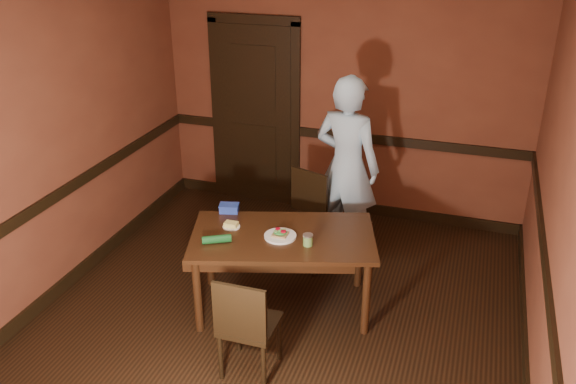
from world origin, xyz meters
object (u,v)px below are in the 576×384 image
Objects in this scene: cheese_saucer at (231,225)px; sandwich_plate at (280,235)px; sauce_jar at (308,240)px; person at (347,167)px; food_tub at (229,208)px; chair_near at (250,322)px; dining_table at (283,271)px; chair_far at (310,222)px.

sandwich_plate is at bearing -4.17° from cheese_saucer.
sauce_jar is at bearing -7.37° from cheese_saucer.
food_tub is at bearing 58.95° from person.
cheese_saucer is (-0.73, -1.15, -0.18)m from person.
chair_near is at bearing -59.76° from cheese_saucer.
sauce_jar is (0.24, -0.10, 0.40)m from dining_table.
sandwich_plate is 1.36× the size of food_tub.
chair_near is at bearing -70.16° from chair_far.
chair_far is 0.95m from sauce_jar.
chair_near is 3.18× the size of sandwich_plate.
chair_far reaches higher than cheese_saucer.
chair_far is 0.86m from sandwich_plate.
dining_table is 5.68× the size of sandwich_plate.
chair_near is 2.04m from person.
cheese_saucer is (-0.47, -0.78, 0.28)m from chair_far.
person is 18.64× the size of sauce_jar.
person reaches higher than sauce_jar.
chair_near is at bearing 95.89° from person.
cheese_saucer is at bearing 172.63° from sauce_jar.
food_tub is (-0.86, -0.89, -0.16)m from person.
person reaches higher than cheese_saucer.
food_tub is at bearing 116.48° from cheese_saucer.
chair_far is 0.64m from person.
chair_near is at bearing -74.98° from food_tub.
person is 1.24m from food_tub.
cheese_saucer is at bearing 70.68° from person.
chair_far is 0.49× the size of person.
chair_near is 0.84m from sauce_jar.
person is (0.26, 0.37, 0.46)m from chair_far.
person is 6.78× the size of sandwich_plate.
cheese_saucer is 0.76× the size of food_tub.
dining_table is at bearing -71.50° from chair_far.
chair_far reaches higher than sandwich_plate.
cheese_saucer is at bearing -77.86° from food_tub.
sandwich_plate is 0.26m from sauce_jar.
chair_far is at bearing 72.12° from dining_table.
sandwich_plate is (-0.02, -0.81, 0.28)m from chair_far.
chair_near reaches higher than dining_table.
dining_table is 0.75m from food_tub.
sauce_jar reaches higher than cheese_saucer.
food_tub is (-0.58, 0.29, 0.02)m from sandwich_plate.
chair_near reaches higher than food_tub.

